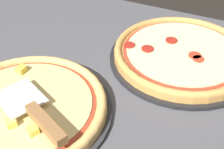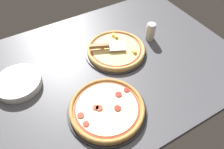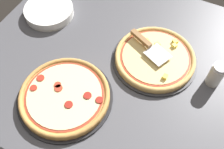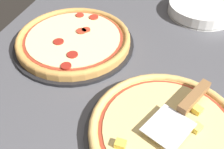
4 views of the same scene
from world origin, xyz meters
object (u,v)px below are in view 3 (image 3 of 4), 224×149
pizza_front (155,57)px  pizza_back (64,95)px  plate_stack (49,11)px  serving_spatula (145,43)px  parmesan_shaker (216,75)px

pizza_front → pizza_back: pizza_front is taller
plate_stack → serving_spatula: bearing=179.9°
pizza_front → plate_stack: 56.50cm
pizza_front → parmesan_shaker: (-25.03, -0.26, 3.14)cm
parmesan_shaker → serving_spatula: bearing=-5.5°
parmesan_shaker → plate_stack: bearing=-2.2°
pizza_front → serving_spatula: (6.14, -3.26, 2.85)cm
serving_spatula → plate_stack: 50.35cm
plate_stack → parmesan_shaker: (-81.43, 3.09, 3.31)cm
pizza_back → parmesan_shaker: size_ratio=3.20×
serving_spatula → pizza_back: bearing=63.0°
pizza_back → serving_spatula: size_ratio=1.67×
serving_spatula → plate_stack: serving_spatula is taller
serving_spatula → pizza_front: bearing=152.1°
serving_spatula → parmesan_shaker: bearing=174.5°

